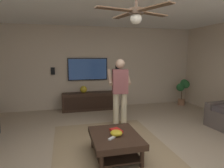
% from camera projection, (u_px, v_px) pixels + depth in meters
% --- Properties ---
extents(ground_plane, '(8.28, 8.28, 0.00)m').
position_uv_depth(ground_plane, '(129.00, 159.00, 3.33)').
color(ground_plane, tan).
extents(wall_back_tv, '(0.10, 7.00, 2.64)m').
position_uv_depth(wall_back_tv, '(95.00, 68.00, 6.50)').
color(wall_back_tv, '#C6B299').
rests_on(wall_back_tv, ground).
extents(area_rug, '(3.01, 2.11, 0.01)m').
position_uv_depth(area_rug, '(112.00, 151.00, 3.59)').
color(area_rug, '#9E8460').
rests_on(area_rug, ground).
extents(coffee_table, '(1.00, 0.80, 0.40)m').
position_uv_depth(coffee_table, '(115.00, 140.00, 3.35)').
color(coffee_table, '#332116').
rests_on(coffee_table, ground).
extents(media_console, '(0.45, 1.70, 0.55)m').
position_uv_depth(media_console, '(89.00, 101.00, 6.27)').
color(media_console, '#332116').
rests_on(media_console, ground).
extents(tv, '(0.05, 1.28, 0.72)m').
position_uv_depth(tv, '(88.00, 69.00, 6.35)').
color(tv, black).
extents(person_standing, '(0.57, 0.58, 1.64)m').
position_uv_depth(person_standing, '(120.00, 89.00, 4.74)').
color(person_standing, '#C6B793').
rests_on(person_standing, ground).
extents(potted_plant_short, '(0.30, 0.48, 0.91)m').
position_uv_depth(potted_plant_short, '(183.00, 88.00, 6.79)').
color(potted_plant_short, '#9E6B4C').
rests_on(potted_plant_short, ground).
extents(bowl, '(0.20, 0.20, 0.09)m').
position_uv_depth(bowl, '(116.00, 133.00, 3.29)').
color(bowl, gold).
rests_on(bowl, coffee_table).
extents(remote_white, '(0.13, 0.14, 0.02)m').
position_uv_depth(remote_white, '(112.00, 138.00, 3.17)').
color(remote_white, white).
rests_on(remote_white, coffee_table).
extents(book, '(0.25, 0.21, 0.04)m').
position_uv_depth(book, '(116.00, 131.00, 3.47)').
color(book, red).
rests_on(book, coffee_table).
extents(vase_round, '(0.22, 0.22, 0.22)m').
position_uv_depth(vase_round, '(83.00, 89.00, 6.21)').
color(vase_round, gold).
rests_on(vase_round, media_console).
extents(wall_speaker_left, '(0.06, 0.12, 0.22)m').
position_uv_depth(wall_speaker_left, '(117.00, 69.00, 6.60)').
color(wall_speaker_left, black).
extents(wall_speaker_right, '(0.06, 0.12, 0.22)m').
position_uv_depth(wall_speaker_right, '(53.00, 71.00, 6.11)').
color(wall_speaker_right, black).
extents(ceiling_fan, '(1.17, 1.18, 0.46)m').
position_uv_depth(ceiling_fan, '(136.00, 14.00, 2.75)').
color(ceiling_fan, '#4C3828').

